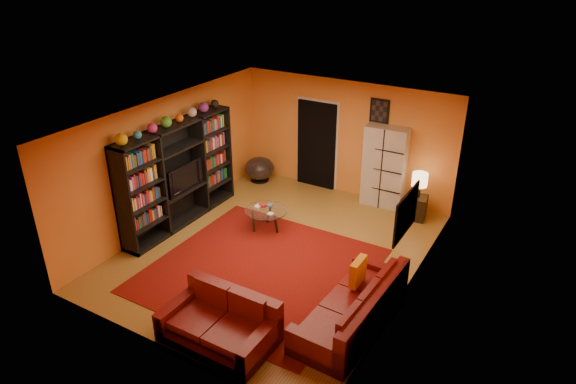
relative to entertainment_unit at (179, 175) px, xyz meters
The scene contains 20 objects.
floor 2.51m from the entertainment_unit, ahead, with size 6.00×6.00×0.00m, color olive.
ceiling 2.75m from the entertainment_unit, ahead, with size 6.00×6.00×0.00m, color white.
wall_back 3.77m from the entertainment_unit, 52.83° to the left, with size 6.00×6.00×0.00m, color orange.
wall_front 3.77m from the entertainment_unit, 52.83° to the right, with size 6.00×6.00×0.00m, color orange.
wall_left 0.34m from the entertainment_unit, behind, with size 6.00×6.00×0.00m, color orange.
wall_right 4.78m from the entertainment_unit, ahead, with size 6.00×6.00×0.00m, color orange.
rug 2.69m from the entertainment_unit, 16.42° to the right, with size 3.60×3.60×0.01m, color #5A0C0A.
doorway 3.35m from the entertainment_unit, 61.98° to the left, with size 0.95×0.10×2.04m, color black.
wall_art_right 4.80m from the entertainment_unit, ahead, with size 0.03×1.00×0.70m, color black.
wall_art_back 4.36m from the entertainment_unit, 44.57° to the left, with size 0.42×0.03×0.52m, color black.
entertainment_unit is the anchor object (origin of this frame).
tv 0.08m from the entertainment_unit, 30.97° to the left, with size 0.13×0.97×0.56m, color black.
sofa 4.63m from the entertainment_unit, 14.88° to the right, with size 1.03×2.31×0.85m.
loveseat 3.81m from the entertainment_unit, 40.32° to the right, with size 1.62×0.98×0.85m.
throw_pillow 4.31m from the entertainment_unit, ahead, with size 0.12×0.42×0.42m, color orange.
coffee_table 1.91m from the entertainment_unit, 18.93° to the left, with size 0.85×0.85×0.42m.
storage_cabinet 4.33m from the entertainment_unit, 40.28° to the left, with size 0.90×0.40×1.80m, color #B5B1A7.
bowl_chair 2.62m from the entertainment_unit, 83.72° to the left, with size 0.72×0.72×0.58m.
side_table 4.94m from the entertainment_unit, 31.63° to the left, with size 0.40×0.40×0.50m, color black.
table_lamp 4.88m from the entertainment_unit, 31.63° to the left, with size 0.32×0.32×0.53m.
Camera 1 is at (4.35, -6.99, 5.22)m, focal length 32.00 mm.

